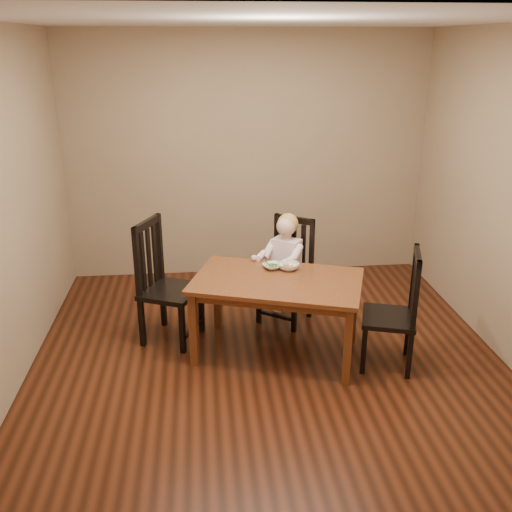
{
  "coord_description": "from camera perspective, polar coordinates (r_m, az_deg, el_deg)",
  "views": [
    {
      "loc": [
        -0.53,
        -4.28,
        2.56
      ],
      "look_at": [
        -0.07,
        0.25,
        0.84
      ],
      "focal_mm": 40.0,
      "sensor_mm": 36.0,
      "label": 1
    }
  ],
  "objects": [
    {
      "name": "fork",
      "position": [
        4.96,
        1.17,
        -0.83
      ],
      "size": [
        0.06,
        0.12,
        0.05
      ],
      "rotation": [
        0.0,
        0.0,
        0.41
      ],
      "color": "silver",
      "rests_on": "bowl_peas"
    },
    {
      "name": "bowl_veg",
      "position": [
        4.97,
        3.26,
        -1.03
      ],
      "size": [
        0.23,
        0.23,
        0.06
      ],
      "primitive_type": "imported",
      "rotation": [
        0.0,
        0.0,
        -0.32
      ],
      "color": "silver",
      "rests_on": "dining_table"
    },
    {
      "name": "chair_left",
      "position": [
        5.15,
        -9.1,
        -2.78
      ],
      "size": [
        0.61,
        0.63,
        1.11
      ],
      "rotation": [
        0.0,
        0.0,
        -1.99
      ],
      "color": "black",
      "rests_on": "room"
    },
    {
      "name": "room",
      "position": [
        4.48,
        1.26,
        5.0
      ],
      "size": [
        4.01,
        4.01,
        2.71
      ],
      "color": "#471F0F",
      "rests_on": "ground"
    },
    {
      "name": "dining_table",
      "position": [
        4.8,
        2.13,
        -3.23
      ],
      "size": [
        1.58,
        1.23,
        0.7
      ],
      "rotation": [
        0.0,
        0.0,
        -0.32
      ],
      "color": "#502712",
      "rests_on": "room"
    },
    {
      "name": "chair_child",
      "position": [
        5.48,
        3.17,
        -1.63
      ],
      "size": [
        0.59,
        0.59,
        1.01
      ],
      "rotation": [
        0.0,
        0.0,
        2.53
      ],
      "color": "black",
      "rests_on": "room"
    },
    {
      "name": "toddler",
      "position": [
        5.38,
        2.96,
        -0.31
      ],
      "size": [
        0.52,
        0.54,
        0.58
      ],
      "primitive_type": null,
      "rotation": [
        0.0,
        0.0,
        2.53
      ],
      "color": "white",
      "rests_on": "chair_child"
    },
    {
      "name": "chair_right",
      "position": [
        4.81,
        13.79,
        -5.46
      ],
      "size": [
        0.53,
        0.55,
        1.02
      ],
      "rotation": [
        0.0,
        0.0,
        1.27
      ],
      "color": "black",
      "rests_on": "room"
    },
    {
      "name": "bowl_peas",
      "position": [
        4.98,
        1.67,
        -1.04
      ],
      "size": [
        0.21,
        0.21,
        0.04
      ],
      "primitive_type": "imported",
      "rotation": [
        0.0,
        0.0,
        0.37
      ],
      "color": "silver",
      "rests_on": "dining_table"
    }
  ]
}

